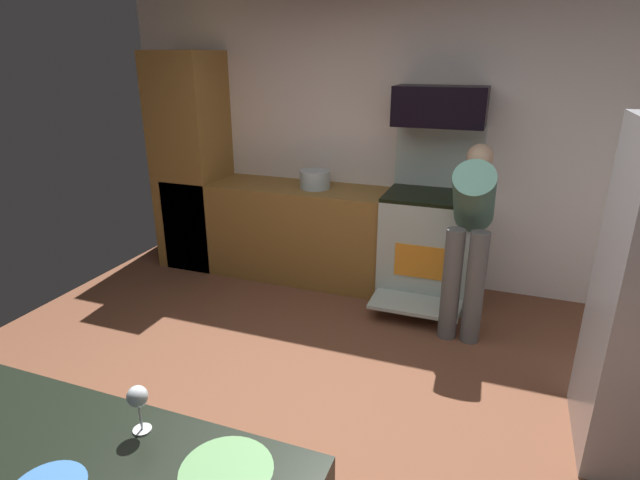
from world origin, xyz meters
name	(u,v)px	position (x,y,z in m)	size (l,w,h in m)	color
ground_plane	(288,419)	(0.00, 0.00, -0.01)	(5.20, 4.80, 0.02)	brown
wall_back	(388,142)	(0.00, 2.34, 1.30)	(5.20, 0.12, 2.60)	silver
lower_cabinet_run	(285,230)	(-0.90, 1.98, 0.45)	(2.40, 0.60, 0.90)	olive
cabinet_column	(192,162)	(-1.90, 1.98, 1.05)	(0.60, 0.60, 2.10)	olive
oven_range	(428,242)	(0.49, 1.97, 0.51)	(0.76, 1.00, 1.50)	#B3C2BA
microwave	(440,106)	(0.49, 2.06, 1.66)	(0.74, 0.38, 0.32)	black
person_cook	(470,227)	(0.85, 1.45, 0.86)	(0.31, 0.66, 1.43)	#5E5E5E
wine_glass_near	(138,399)	(0.04, -1.21, 1.02)	(0.07, 0.07, 0.17)	silver
stock_pot	(315,179)	(-0.58, 1.98, 0.98)	(0.28, 0.28, 0.17)	#AEBFC6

